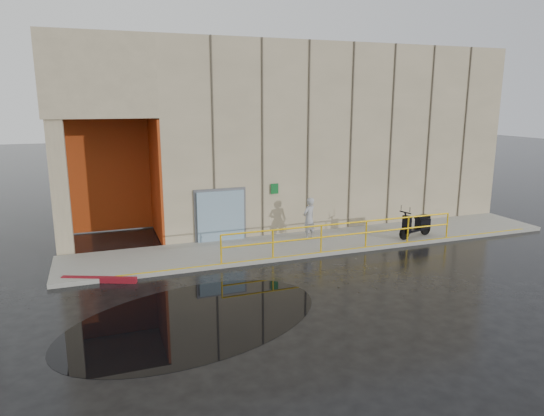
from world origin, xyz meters
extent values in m
plane|color=black|center=(0.00, 0.00, 0.00)|extent=(120.00, 120.00, 0.00)
cube|color=gray|center=(4.00, 4.50, 0.07)|extent=(20.00, 3.00, 0.15)
cube|color=tan|center=(6.00, 11.00, 4.00)|extent=(16.00, 10.00, 8.00)
cube|color=tan|center=(-4.00, 11.00, 6.50)|extent=(4.00, 10.00, 3.00)
cube|color=tan|center=(-5.60, 6.40, 2.50)|extent=(0.60, 0.60, 5.00)
cube|color=#B12E10|center=(-4.00, 9.50, 2.50)|extent=(3.80, 0.15, 4.90)
cube|color=#B12E10|center=(-2.05, 7.75, 2.50)|extent=(0.10, 3.50, 4.90)
cube|color=#7E99AC|center=(0.20, 5.88, 1.15)|extent=(1.90, 0.10, 2.00)
cube|color=slate|center=(0.20, 5.96, 1.15)|extent=(2.10, 0.06, 2.20)
cube|color=#0C5821|center=(2.50, 5.94, 2.10)|extent=(0.32, 0.04, 0.42)
cylinder|color=yellow|center=(4.25, 3.15, 1.15)|extent=(9.50, 0.06, 0.06)
cylinder|color=yellow|center=(4.25, 3.15, 0.70)|extent=(9.50, 0.06, 0.06)
imported|color=#9D9EA2|center=(3.56, 4.82, 1.00)|extent=(0.74, 0.65, 1.71)
cylinder|color=black|center=(7.17, 3.45, 0.41)|extent=(0.52, 0.22, 0.51)
cylinder|color=black|center=(8.41, 3.75, 0.41)|extent=(0.52, 0.22, 0.51)
cube|color=maroon|center=(-4.49, 3.10, 0.09)|extent=(2.28, 1.10, 0.18)
cube|color=black|center=(-2.18, -0.58, 0.00)|extent=(8.29, 6.48, 0.01)
camera|label=1|loc=(-4.33, -12.38, 5.63)|focal=32.00mm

